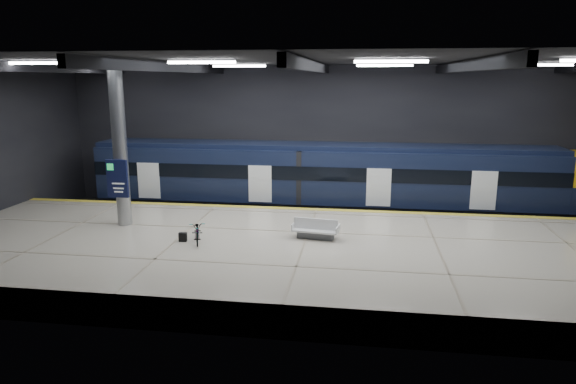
# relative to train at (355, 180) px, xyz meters

# --- Properties ---
(ground) EXTENTS (30.00, 30.00, 0.00)m
(ground) POSITION_rel_train_xyz_m (-1.75, -5.50, -2.06)
(ground) COLOR black
(ground) RESTS_ON ground
(room_shell) EXTENTS (30.10, 16.10, 8.05)m
(room_shell) POSITION_rel_train_xyz_m (-1.75, -5.49, 3.66)
(room_shell) COLOR black
(room_shell) RESTS_ON ground
(platform) EXTENTS (30.00, 11.00, 1.10)m
(platform) POSITION_rel_train_xyz_m (-1.75, -8.00, -1.51)
(platform) COLOR #BBB29E
(platform) RESTS_ON ground
(safety_strip) EXTENTS (30.00, 0.40, 0.01)m
(safety_strip) POSITION_rel_train_xyz_m (-1.75, -2.75, -0.95)
(safety_strip) COLOR gold
(safety_strip) RESTS_ON platform
(rails) EXTENTS (30.00, 1.52, 0.16)m
(rails) POSITION_rel_train_xyz_m (-1.75, 0.00, -1.98)
(rails) COLOR gray
(rails) RESTS_ON ground
(train) EXTENTS (29.40, 2.84, 3.79)m
(train) POSITION_rel_train_xyz_m (0.00, 0.00, 0.00)
(train) COLOR black
(train) RESTS_ON ground
(bench) EXTENTS (1.92, 1.00, 0.81)m
(bench) POSITION_rel_train_xyz_m (-1.38, -7.30, -0.67)
(bench) COLOR #595B60
(bench) RESTS_ON platform
(bicycle) EXTENTS (1.06, 1.75, 0.87)m
(bicycle) POSITION_rel_train_xyz_m (-5.85, -8.44, -0.53)
(bicycle) COLOR #99999E
(bicycle) RESTS_ON platform
(pannier_bag) EXTENTS (0.31, 0.20, 0.35)m
(pannier_bag) POSITION_rel_train_xyz_m (-6.45, -8.44, -0.78)
(pannier_bag) COLOR black
(pannier_bag) RESTS_ON platform
(info_column) EXTENTS (0.90, 0.78, 6.90)m
(info_column) POSITION_rel_train_xyz_m (-9.75, -6.52, 2.40)
(info_column) COLOR #9EA0A5
(info_column) RESTS_ON platform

